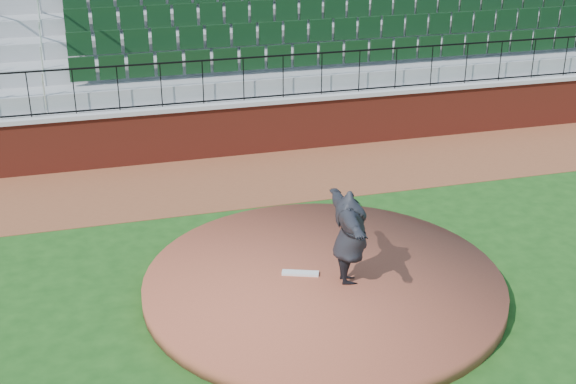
# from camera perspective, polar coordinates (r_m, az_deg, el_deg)

# --- Properties ---
(ground) EXTENTS (90.00, 90.00, 0.00)m
(ground) POSITION_cam_1_polar(r_m,az_deg,el_deg) (12.11, 1.94, -8.38)
(ground) COLOR #184513
(ground) RESTS_ON ground
(warning_track) EXTENTS (34.00, 3.20, 0.01)m
(warning_track) POSITION_cam_1_polar(r_m,az_deg,el_deg) (16.79, -3.59, 1.00)
(warning_track) COLOR brown
(warning_track) RESTS_ON ground
(field_wall) EXTENTS (34.00, 0.35, 1.20)m
(field_wall) POSITION_cam_1_polar(r_m,az_deg,el_deg) (18.05, -4.73, 4.60)
(field_wall) COLOR maroon
(field_wall) RESTS_ON ground
(wall_cap) EXTENTS (34.00, 0.45, 0.10)m
(wall_cap) POSITION_cam_1_polar(r_m,az_deg,el_deg) (17.86, -4.80, 6.58)
(wall_cap) COLOR #B7B7B7
(wall_cap) RESTS_ON field_wall
(wall_railing) EXTENTS (34.00, 0.05, 1.00)m
(wall_railing) POSITION_cam_1_polar(r_m,az_deg,el_deg) (17.71, -4.86, 8.28)
(wall_railing) COLOR black
(wall_railing) RESTS_ON wall_cap
(seating_stands) EXTENTS (34.00, 5.10, 4.60)m
(seating_stands) POSITION_cam_1_polar(r_m,az_deg,el_deg) (20.21, -6.44, 11.55)
(seating_stands) COLOR gray
(seating_stands) RESTS_ON ground
(concourse_wall) EXTENTS (34.00, 0.50, 5.50)m
(concourse_wall) POSITION_cam_1_polar(r_m,az_deg,el_deg) (22.85, -7.71, 13.99)
(concourse_wall) COLOR maroon
(concourse_wall) RESTS_ON ground
(pitchers_mound) EXTENTS (5.80, 5.80, 0.25)m
(pitchers_mound) POSITION_cam_1_polar(r_m,az_deg,el_deg) (12.42, 2.67, -6.86)
(pitchers_mound) COLOR brown
(pitchers_mound) RESTS_ON ground
(pitching_rubber) EXTENTS (0.61, 0.35, 0.04)m
(pitching_rubber) POSITION_cam_1_polar(r_m,az_deg,el_deg) (12.41, 0.93, -6.09)
(pitching_rubber) COLOR white
(pitching_rubber) RESTS_ON pitchers_mound
(pitcher) EXTENTS (0.74, 1.98, 1.57)m
(pitcher) POSITION_cam_1_polar(r_m,az_deg,el_deg) (11.88, 4.67, -3.40)
(pitcher) COLOR black
(pitcher) RESTS_ON pitchers_mound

